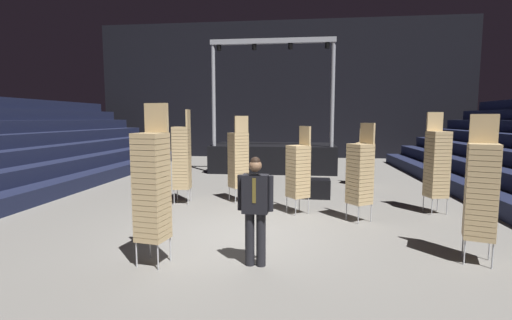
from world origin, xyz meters
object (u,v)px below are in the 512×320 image
object	(u,v)px
man_with_tie	(255,205)
chair_stack_rear_centre	(152,185)
chair_stack_rear_right	(360,173)
equipment_road_case	(314,188)
chair_stack_mid_centre	(437,163)
chair_stack_mid_right	(364,157)
chair_stack_rear_left	(182,157)
stage_riser	(274,155)
chair_stack_front_left	(481,190)
chair_stack_mid_left	(298,170)
chair_stack_front_right	(238,159)

from	to	relation	value
man_with_tie	chair_stack_rear_centre	bearing A→B (deg)	7.33
man_with_tie	chair_stack_rear_right	bearing A→B (deg)	-122.70
chair_stack_rear_centre	equipment_road_case	xyz separation A→B (m)	(2.74, 5.34, -1.00)
chair_stack_mid_centre	chair_stack_mid_right	bearing A→B (deg)	-85.11
man_with_tie	chair_stack_rear_left	bearing A→B (deg)	-55.50
stage_riser	chair_stack_front_left	distance (m)	11.13
chair_stack_front_left	chair_stack_mid_left	xyz separation A→B (m)	(-2.90, 2.81, -0.13)
equipment_road_case	chair_stack_mid_centre	bearing A→B (deg)	-26.62
chair_stack_mid_left	chair_stack_rear_centre	distance (m)	4.16
chair_stack_rear_left	chair_stack_mid_centre	bearing A→B (deg)	-98.05
chair_stack_mid_left	equipment_road_case	world-z (taller)	chair_stack_mid_left
chair_stack_rear_right	equipment_road_case	distance (m)	2.69
chair_stack_mid_right	chair_stack_rear_right	size ratio (longest dim) A/B	0.89
chair_stack_mid_left	chair_stack_mid_right	distance (m)	4.61
man_with_tie	chair_stack_mid_centre	world-z (taller)	chair_stack_mid_centre
chair_stack_front_right	chair_stack_mid_right	size ratio (longest dim) A/B	1.22
chair_stack_rear_centre	chair_stack_mid_centre	bearing A→B (deg)	-135.63
stage_riser	chair_stack_rear_centre	size ratio (longest dim) A/B	2.16
chair_stack_front_right	chair_stack_mid_left	size ratio (longest dim) A/B	1.12
chair_stack_front_left	chair_stack_mid_right	xyz separation A→B (m)	(-0.67, 6.84, -0.21)
chair_stack_front_right	stage_riser	bearing A→B (deg)	47.61
chair_stack_front_right	chair_stack_mid_centre	world-z (taller)	chair_stack_mid_centre
chair_stack_front_left	chair_stack_mid_right	bearing A→B (deg)	-65.45
chair_stack_front_left	chair_stack_rear_right	xyz separation A→B (m)	(-1.51, 2.28, -0.08)
stage_riser	chair_stack_mid_right	size ratio (longest dim) A/B	2.81
chair_stack_front_right	equipment_road_case	size ratio (longest dim) A/B	2.66
man_with_tie	chair_stack_front_right	world-z (taller)	chair_stack_front_right
stage_riser	chair_stack_rear_left	distance (m)	7.14
chair_stack_front_left	chair_stack_mid_left	distance (m)	4.04
chair_stack_mid_right	man_with_tie	bearing A→B (deg)	91.95
stage_riser	chair_stack_mid_centre	distance (m)	8.45
chair_stack_front_left	chair_stack_mid_centre	size ratio (longest dim) A/B	0.97
chair_stack_rear_right	chair_stack_rear_left	bearing A→B (deg)	39.21
chair_stack_mid_centre	equipment_road_case	size ratio (longest dim) A/B	2.75
man_with_tie	chair_stack_front_right	size ratio (longest dim) A/B	0.72
chair_stack_rear_left	stage_riser	bearing A→B (deg)	-21.80
chair_stack_mid_centre	chair_stack_rear_centre	bearing A→B (deg)	22.25
chair_stack_mid_right	equipment_road_case	distance (m)	2.88
chair_stack_mid_centre	chair_stack_rear_left	xyz separation A→B (m)	(-6.52, 0.32, 0.04)
stage_riser	chair_stack_rear_right	size ratio (longest dim) A/B	2.49
man_with_tie	chair_stack_rear_right	xyz separation A→B (m)	(2.03, 2.83, 0.13)
chair_stack_front_left	chair_stack_rear_right	size ratio (longest dim) A/B	1.08
chair_stack_mid_left	equipment_road_case	distance (m)	2.07
chair_stack_front_right	equipment_road_case	xyz separation A→B (m)	(2.14, 0.74, -0.92)
chair_stack_front_right	equipment_road_case	world-z (taller)	chair_stack_front_right
stage_riser	chair_stack_rear_left	size ratio (longest dim) A/B	2.16
man_with_tie	chair_stack_mid_centre	xyz separation A→B (m)	(4.00, 3.77, 0.26)
man_with_tie	chair_stack_front_left	bearing A→B (deg)	-168.19
stage_riser	man_with_tie	xyz separation A→B (m)	(0.48, -10.92, 0.31)
stage_riser	chair_stack_front_left	bearing A→B (deg)	-68.79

